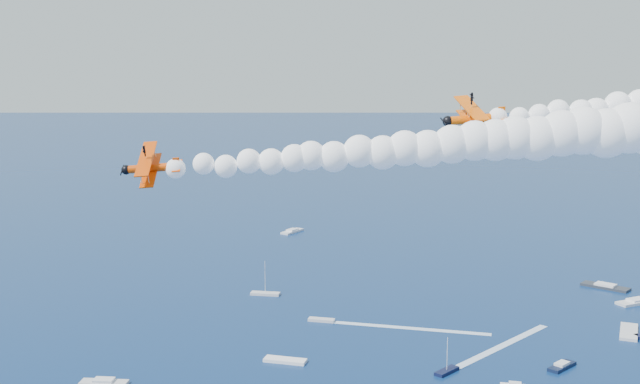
% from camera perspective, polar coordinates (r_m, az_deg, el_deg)
% --- Properties ---
extents(biplane_lead, '(12.30, 13.07, 8.25)m').
position_cam_1_polar(biplane_lead, '(102.51, 10.89, 5.08)').
color(biplane_lead, '#FE5E05').
extents(biplane_trail, '(10.31, 11.22, 7.86)m').
position_cam_1_polar(biplane_trail, '(94.97, -11.73, 1.67)').
color(biplane_trail, '#E74404').
extents(smoke_trail_trail, '(74.29, 64.56, 12.33)m').
position_cam_1_polar(smoke_trail_trail, '(94.50, 9.89, 3.37)').
color(smoke_trail_trail, white).
extents(spectator_boats, '(238.40, 174.53, 0.70)m').
position_cam_1_polar(spectator_boats, '(190.59, 15.96, -10.54)').
color(spectator_boats, black).
rests_on(spectator_boats, ground).
extents(boat_wakes, '(103.75, 75.75, 0.04)m').
position_cam_1_polar(boat_wakes, '(202.27, 16.29, -9.49)').
color(boat_wakes, white).
rests_on(boat_wakes, ground).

